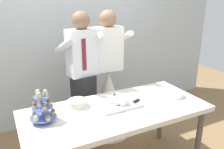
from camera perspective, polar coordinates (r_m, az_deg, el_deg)
name	(u,v)px	position (r m, az deg, el deg)	size (l,w,h in m)	color
rear_wall	(68,23)	(3.40, -10.64, 12.34)	(5.20, 0.10, 2.90)	silver
dessert_table	(116,115)	(2.31, 1.07, -9.99)	(1.80, 0.80, 0.78)	silver
cupcake_stand	(43,109)	(2.10, -16.66, -8.20)	(0.23, 0.23, 0.31)	#4C66B2
main_cake_tray	(119,101)	(2.33, 1.65, -6.56)	(0.43, 0.32, 0.13)	silver
plate_stack	(175,94)	(2.61, 15.22, -4.69)	(0.19, 0.19, 0.05)	white
round_cake	(77,104)	(2.32, -8.48, -7.10)	(0.24, 0.24, 0.07)	white
person_groom	(84,88)	(2.85, -6.99, -3.37)	(0.52, 0.55, 1.66)	#232328
person_bride	(108,94)	(3.08, -0.93, -4.78)	(0.56, 0.56, 1.66)	white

